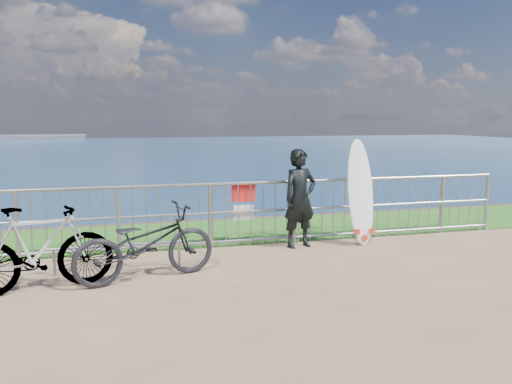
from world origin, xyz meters
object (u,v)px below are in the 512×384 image
object	(u,v)px
surfer	(300,198)
surfboard	(361,196)
bicycle_near	(145,243)
bicycle_far	(38,249)

from	to	relation	value
surfer	surfboard	world-z (taller)	surfboard
bicycle_near	bicycle_far	world-z (taller)	bicycle_far
surfer	bicycle_far	distance (m)	4.18
surfer	bicycle_near	bearing A→B (deg)	-170.02
bicycle_far	bicycle_near	bearing A→B (deg)	-98.47
surfboard	bicycle_far	world-z (taller)	surfboard
surfboard	bicycle_near	xyz separation A→B (m)	(-3.73, -1.09, -0.34)
surfer	bicycle_near	world-z (taller)	surfer
surfer	surfboard	bearing A→B (deg)	-17.51
surfer	bicycle_far	bearing A→B (deg)	-176.01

